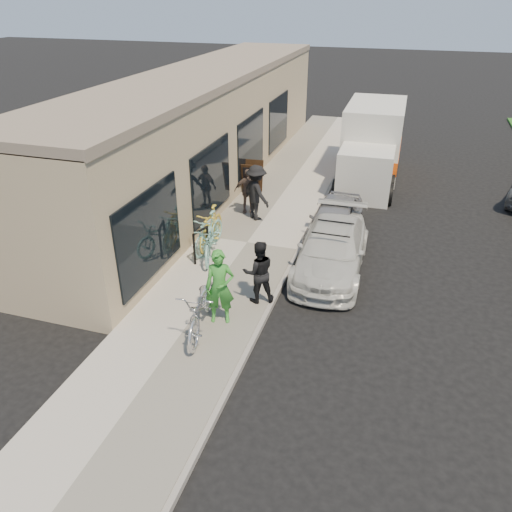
# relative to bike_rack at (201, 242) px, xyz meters

# --- Properties ---
(ground) EXTENTS (120.00, 120.00, 0.00)m
(ground) POSITION_rel_bike_rack_xyz_m (2.87, -1.60, -0.71)
(ground) COLOR black
(ground) RESTS_ON ground
(sidewalk) EXTENTS (3.00, 34.00, 0.15)m
(sidewalk) POSITION_rel_bike_rack_xyz_m (0.87, 1.40, -0.63)
(sidewalk) COLOR #AAA399
(sidewalk) RESTS_ON ground
(curb) EXTENTS (0.12, 34.00, 0.13)m
(curb) POSITION_rel_bike_rack_xyz_m (2.42, 1.40, -0.64)
(curb) COLOR gray
(curb) RESTS_ON ground
(storefront) EXTENTS (3.60, 20.00, 4.22)m
(storefront) POSITION_rel_bike_rack_xyz_m (-2.37, 6.39, 1.41)
(storefront) COLOR tan
(storefront) RESTS_ON ground
(bike_rack) EXTENTS (0.22, 0.64, 0.93)m
(bike_rack) POSITION_rel_bike_rack_xyz_m (0.00, 0.00, 0.00)
(bike_rack) COLOR black
(bike_rack) RESTS_ON sidewalk
(sandwich_board) EXTENTS (0.74, 0.75, 1.13)m
(sandwich_board) POSITION_rel_bike_rack_xyz_m (-0.24, 5.37, 0.02)
(sandwich_board) COLOR black
(sandwich_board) RESTS_ON sidewalk
(sedan_white) EXTENTS (1.88, 4.36, 1.29)m
(sedan_white) POSITION_rel_bike_rack_xyz_m (3.48, 0.78, -0.08)
(sedan_white) COLOR silver
(sedan_white) RESTS_ON ground
(sedan_silver) EXTENTS (1.51, 3.57, 1.20)m
(sedan_silver) POSITION_rel_bike_rack_xyz_m (3.22, 2.82, -0.11)
(sedan_silver) COLOR #959499
(sedan_silver) RESTS_ON ground
(moving_truck) EXTENTS (2.26, 5.81, 2.84)m
(moving_truck) POSITION_rel_bike_rack_xyz_m (3.66, 8.77, 0.55)
(moving_truck) COLOR silver
(moving_truck) RESTS_ON ground
(tandem_bike) EXTENTS (1.14, 2.32, 1.17)m
(tandem_bike) POSITION_rel_bike_rack_xyz_m (1.27, -2.95, 0.02)
(tandem_bike) COLOR silver
(tandem_bike) RESTS_ON sidewalk
(woman_rider) EXTENTS (0.74, 0.59, 1.77)m
(woman_rider) POSITION_rel_bike_rack_xyz_m (1.53, -2.52, 0.33)
(woman_rider) COLOR #348D2F
(woman_rider) RESTS_ON sidewalk
(man_standing) EXTENTS (0.95, 0.88, 1.57)m
(man_standing) POSITION_rel_bike_rack_xyz_m (2.10, -1.47, 0.23)
(man_standing) COLOR black
(man_standing) RESTS_ON sidewalk
(cruiser_bike_a) EXTENTS (0.63, 1.83, 1.08)m
(cruiser_bike_a) POSITION_rel_bike_rack_xyz_m (-0.04, 0.66, -0.02)
(cruiser_bike_a) COLOR #82C2B5
(cruiser_bike_a) RESTS_ON sidewalk
(cruiser_bike_b) EXTENTS (1.24, 2.06, 1.02)m
(cruiser_bike_b) POSITION_rel_bike_rack_xyz_m (0.14, 0.24, -0.05)
(cruiser_bike_b) COLOR #82C2B5
(cruiser_bike_b) RESTS_ON sidewalk
(cruiser_bike_c) EXTENTS (0.61, 1.90, 1.13)m
(cruiser_bike_c) POSITION_rel_bike_rack_xyz_m (-0.09, 0.95, 0.00)
(cruiser_bike_c) COLOR gold
(cruiser_bike_c) RESTS_ON sidewalk
(bystander_a) EXTENTS (1.33, 1.24, 1.80)m
(bystander_a) POSITION_rel_bike_rack_xyz_m (0.61, 3.14, 0.34)
(bystander_a) COLOR black
(bystander_a) RESTS_ON sidewalk
(bystander_b) EXTENTS (0.94, 0.64, 1.49)m
(bystander_b) POSITION_rel_bike_rack_xyz_m (0.16, 3.60, 0.18)
(bystander_b) COLOR brown
(bystander_b) RESTS_ON sidewalk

